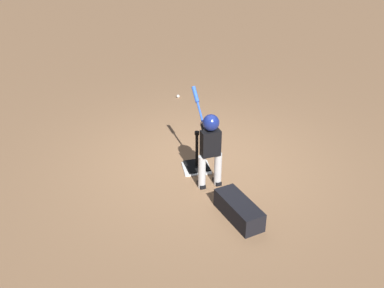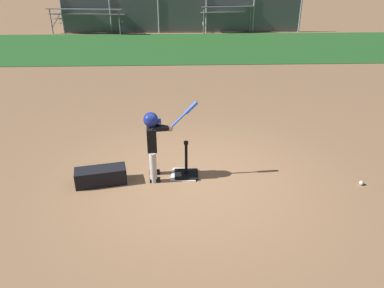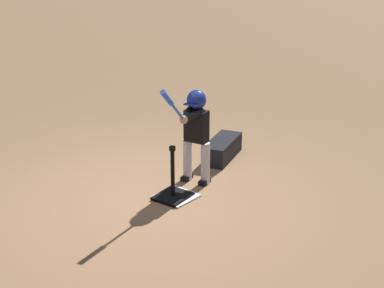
% 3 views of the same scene
% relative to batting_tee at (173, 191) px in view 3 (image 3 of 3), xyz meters
% --- Properties ---
extents(ground_plane, '(90.00, 90.00, 0.00)m').
position_rel_batting_tee_xyz_m(ground_plane, '(0.17, -0.15, -0.10)').
color(ground_plane, '#99704C').
extents(home_plate, '(0.48, 0.48, 0.02)m').
position_rel_batting_tee_xyz_m(home_plate, '(-0.04, 0.02, -0.09)').
color(home_plate, white).
rests_on(home_plate, ground_plane).
extents(batting_tee, '(0.41, 0.37, 0.67)m').
position_rel_batting_tee_xyz_m(batting_tee, '(0.00, 0.00, 0.00)').
color(batting_tee, black).
rests_on(batting_tee, ground_plane).
extents(batter_child, '(0.89, 0.38, 1.38)m').
position_rel_batting_tee_xyz_m(batter_child, '(-0.54, -0.04, 0.68)').
color(batter_child, silver).
rests_on(batter_child, ground_plane).
extents(equipment_bag, '(0.89, 0.48, 0.28)m').
position_rel_batting_tee_xyz_m(equipment_bag, '(-1.44, -0.19, 0.04)').
color(equipment_bag, black).
rests_on(equipment_bag, ground_plane).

